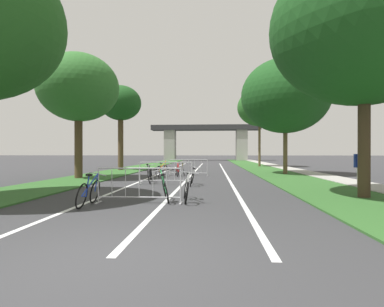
% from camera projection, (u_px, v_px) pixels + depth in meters
% --- Properties ---
extents(ground_plane, '(300.00, 300.00, 0.00)m').
position_uv_depth(ground_plane, '(111.00, 258.00, 4.25)').
color(ground_plane, '#333335').
extents(grass_verge_left, '(3.16, 63.36, 0.05)m').
position_uv_depth(grass_verge_left, '(142.00, 167.00, 30.51)').
color(grass_verge_left, '#2D5B26').
rests_on(grass_verge_left, ground).
extents(grass_verge_right, '(3.16, 63.36, 0.05)m').
position_uv_depth(grass_verge_right, '(257.00, 167.00, 29.69)').
color(grass_verge_right, '#2D5B26').
rests_on(grass_verge_right, ground).
extents(sidewalk_path_right, '(1.62, 63.36, 0.08)m').
position_uv_depth(sidewalk_path_right, '(282.00, 167.00, 29.53)').
color(sidewalk_path_right, '#9E9B93').
rests_on(sidewalk_path_right, ground).
extents(lane_stripe_center, '(0.14, 36.65, 0.01)m').
position_uv_depth(lane_stripe_center, '(194.00, 172.00, 22.53)').
color(lane_stripe_center, silver).
rests_on(lane_stripe_center, ground).
extents(lane_stripe_right_lane, '(0.14, 36.65, 0.01)m').
position_uv_depth(lane_stripe_right_lane, '(225.00, 173.00, 22.36)').
color(lane_stripe_right_lane, silver).
rests_on(lane_stripe_right_lane, ground).
extents(lane_stripe_left_lane, '(0.14, 36.65, 0.01)m').
position_uv_depth(lane_stripe_left_lane, '(163.00, 172.00, 22.69)').
color(lane_stripe_left_lane, silver).
rests_on(lane_stripe_left_lane, ground).
extents(overpass_bridge, '(20.23, 3.04, 6.61)m').
position_uv_depth(overpass_bridge, '(206.00, 136.00, 56.46)').
color(overpass_bridge, '#2D2D30').
rests_on(overpass_bridge, ground).
extents(tree_left_maple_mid, '(4.53, 4.53, 7.12)m').
position_uv_depth(tree_left_maple_mid, '(78.00, 88.00, 17.13)').
color(tree_left_maple_mid, '#4C3823').
rests_on(tree_left_maple_mid, ground).
extents(tree_left_pine_far, '(3.40, 3.40, 7.06)m').
position_uv_depth(tree_left_pine_far, '(121.00, 104.00, 25.04)').
color(tree_left_pine_far, '#4C3823').
rests_on(tree_left_pine_far, ground).
extents(tree_right_oak_near, '(5.98, 5.98, 8.11)m').
position_uv_depth(tree_right_oak_near, '(364.00, 26.00, 9.72)').
color(tree_right_oak_near, '#3D2D1E').
rests_on(tree_right_oak_near, ground).
extents(tree_right_oak_mid, '(5.97, 5.97, 7.88)m').
position_uv_depth(tree_right_oak_mid, '(285.00, 96.00, 20.50)').
color(tree_right_oak_mid, brown).
rests_on(tree_right_oak_mid, ground).
extents(tree_right_pine_near, '(4.59, 4.59, 8.15)m').
position_uv_depth(tree_right_pine_near, '(259.00, 108.00, 31.41)').
color(tree_right_pine_near, brown).
rests_on(tree_right_pine_near, ground).
extents(crowd_barrier_nearest, '(2.51, 0.47, 1.05)m').
position_uv_depth(crowd_barrier_nearest, '(139.00, 185.00, 8.85)').
color(crowd_barrier_nearest, '#ADADB2').
rests_on(crowd_barrier_nearest, ground).
extents(crowd_barrier_second, '(2.53, 0.57, 1.05)m').
position_uv_depth(crowd_barrier_second, '(166.00, 173.00, 14.14)').
color(crowd_barrier_second, '#ADADB2').
rests_on(crowd_barrier_second, ground).
extents(crowd_barrier_third, '(2.53, 0.59, 1.05)m').
position_uv_depth(crowd_barrier_third, '(188.00, 168.00, 19.39)').
color(crowd_barrier_third, '#ADADB2').
rests_on(crowd_barrier_third, ground).
extents(bicycle_orange_0, '(0.69, 1.72, 1.00)m').
position_uv_depth(bicycle_orange_0, '(162.00, 170.00, 19.06)').
color(bicycle_orange_0, black).
rests_on(bicycle_orange_0, ground).
extents(bicycle_blue_1, '(0.50, 1.66, 0.93)m').
position_uv_depth(bicycle_blue_1, '(89.00, 192.00, 8.36)').
color(bicycle_blue_1, black).
rests_on(bicycle_blue_1, ground).
extents(bicycle_red_2, '(0.51, 1.70, 0.94)m').
position_uv_depth(bicycle_red_2, '(177.00, 171.00, 18.90)').
color(bicycle_red_2, black).
rests_on(bicycle_red_2, ground).
extents(bicycle_green_3, '(0.75, 1.70, 0.99)m').
position_uv_depth(bicycle_green_3, '(165.00, 189.00, 9.31)').
color(bicycle_green_3, black).
rests_on(bicycle_green_3, ground).
extents(bicycle_black_4, '(0.55, 1.69, 0.95)m').
position_uv_depth(bicycle_black_4, '(150.00, 175.00, 14.78)').
color(bicycle_black_4, black).
rests_on(bicycle_black_4, ground).
extents(bicycle_white_5, '(0.58, 1.71, 0.96)m').
position_uv_depth(bicycle_white_5, '(186.00, 189.00, 9.21)').
color(bicycle_white_5, black).
rests_on(bicycle_white_5, ground).
extents(bicycle_yellow_6, '(0.55, 1.65, 0.93)m').
position_uv_depth(bicycle_yellow_6, '(183.00, 169.00, 19.99)').
color(bicycle_yellow_6, black).
rests_on(bicycle_yellow_6, ground).
extents(bicycle_silver_7, '(0.50, 1.68, 0.87)m').
position_uv_depth(bicycle_silver_7, '(192.00, 178.00, 13.64)').
color(bicycle_silver_7, black).
rests_on(bicycle_silver_7, ground).
extents(pedestrian_with_backpack, '(0.59, 0.39, 1.69)m').
position_uv_depth(pedestrian_with_backpack, '(360.00, 163.00, 13.23)').
color(pedestrian_with_backpack, beige).
rests_on(pedestrian_with_backpack, ground).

